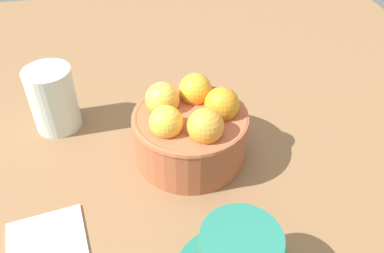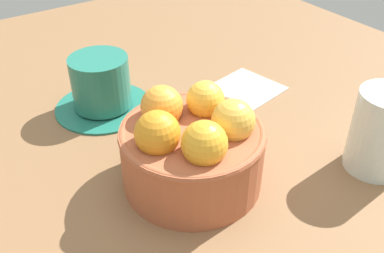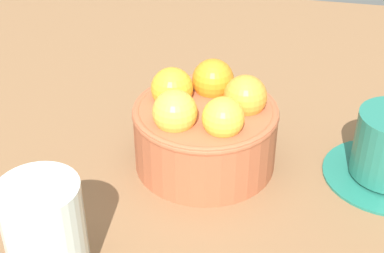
# 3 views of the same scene
# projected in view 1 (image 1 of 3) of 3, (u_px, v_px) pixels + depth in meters

# --- Properties ---
(ground_plane) EXTENTS (1.25, 1.10, 0.04)m
(ground_plane) POSITION_uv_depth(u_px,v_px,m) (190.00, 163.00, 0.58)
(ground_plane) COLOR brown
(terracotta_bowl) EXTENTS (0.16, 0.16, 0.11)m
(terracotta_bowl) POSITION_uv_depth(u_px,v_px,m) (191.00, 128.00, 0.54)
(terracotta_bowl) COLOR #AD5938
(terracotta_bowl) RESTS_ON ground_plane
(water_glass) EXTENTS (0.07, 0.07, 0.10)m
(water_glass) POSITION_uv_depth(u_px,v_px,m) (53.00, 99.00, 0.59)
(water_glass) COLOR silver
(water_glass) RESTS_ON ground_plane
(folded_napkin) EXTENTS (0.11, 0.10, 0.01)m
(folded_napkin) POSITION_uv_depth(u_px,v_px,m) (47.00, 244.00, 0.45)
(folded_napkin) COLOR white
(folded_napkin) RESTS_ON ground_plane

